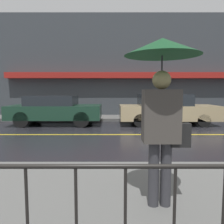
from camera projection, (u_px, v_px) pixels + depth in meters
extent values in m
plane|color=black|center=(163.00, 135.00, 8.20)|extent=(80.00, 80.00, 0.00)
cube|color=#60605E|center=(145.00, 118.00, 12.82)|extent=(28.00, 2.04, 0.15)
cube|color=gold|center=(163.00, 135.00, 8.20)|extent=(25.20, 0.12, 0.01)
cube|color=#383D42|center=(142.00, 66.00, 13.69)|extent=(28.00, 0.30, 6.41)
cube|color=maroon|center=(143.00, 75.00, 13.33)|extent=(16.80, 0.55, 0.35)
cylinder|color=#333338|center=(154.00, 174.00, 2.80)|extent=(0.14, 0.14, 0.83)
cylinder|color=#333338|center=(166.00, 174.00, 2.80)|extent=(0.14, 0.14, 0.83)
cube|color=#47423D|center=(161.00, 116.00, 2.73)|extent=(0.45, 0.27, 0.66)
sphere|color=#938756|center=(162.00, 80.00, 2.68)|extent=(0.23, 0.23, 0.23)
cylinder|color=#262628|center=(162.00, 86.00, 2.69)|extent=(0.02, 0.02, 0.74)
cone|color=#144723|center=(162.00, 47.00, 2.65)|extent=(0.93, 0.93, 0.21)
cube|color=black|center=(180.00, 135.00, 2.75)|extent=(0.24, 0.12, 0.30)
cube|color=#193828|center=(56.00, 112.00, 10.64)|extent=(4.37, 1.92, 0.65)
cube|color=#1E2328|center=(52.00, 101.00, 10.59)|extent=(2.27, 1.77, 0.45)
cylinder|color=black|center=(86.00, 115.00, 11.51)|extent=(0.72, 0.22, 0.72)
cylinder|color=black|center=(81.00, 120.00, 9.82)|extent=(0.72, 0.22, 0.72)
cylinder|color=black|center=(35.00, 115.00, 11.51)|extent=(0.72, 0.22, 0.72)
cylinder|color=black|center=(21.00, 120.00, 9.82)|extent=(0.72, 0.22, 0.72)
cube|color=tan|center=(168.00, 112.00, 10.64)|extent=(4.65, 1.76, 0.69)
cube|color=#1E2328|center=(164.00, 100.00, 10.59)|extent=(2.42, 1.62, 0.53)
cylinder|color=black|center=(191.00, 117.00, 11.44)|extent=(0.61, 0.22, 0.61)
cylinder|color=black|center=(203.00, 121.00, 9.90)|extent=(0.61, 0.22, 0.61)
cylinder|color=black|center=(136.00, 117.00, 11.44)|extent=(0.61, 0.22, 0.61)
cylinder|color=black|center=(140.00, 121.00, 9.90)|extent=(0.61, 0.22, 0.61)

